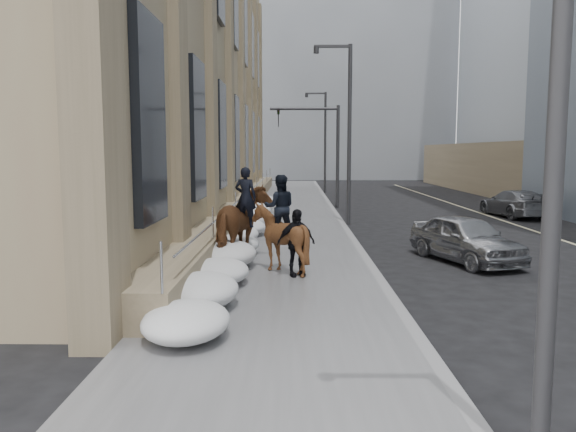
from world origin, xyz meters
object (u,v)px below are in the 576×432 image
Objects in this scene: mounted_horse_right at (280,233)px; car_grey at (514,203)px; mounted_horse_left at (243,224)px; pedestrian at (296,243)px; car_silver at (466,239)px.

mounted_horse_right is 18.04m from car_grey.
mounted_horse_right reaches higher than car_grey.
mounted_horse_left is 1.08× the size of mounted_horse_right.
mounted_horse_left reaches higher than pedestrian.
pedestrian is at bearing 45.72° from car_grey.
car_silver is (6.61, 0.83, -0.55)m from mounted_horse_left.
mounted_horse_right is (1.07, -1.15, -0.09)m from mounted_horse_left.
mounted_horse_right is 0.70m from pedestrian.
pedestrian is 0.41× the size of car_silver.
car_grey is at bearing -122.50° from mounted_horse_left.
mounted_horse_left is 1.61× the size of pedestrian.
car_grey is at bearing 44.03° from car_silver.
mounted_horse_right is at bearing 109.22° from pedestrian.
pedestrian is 5.68m from car_silver.
mounted_horse_left is 6.68m from car_silver.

